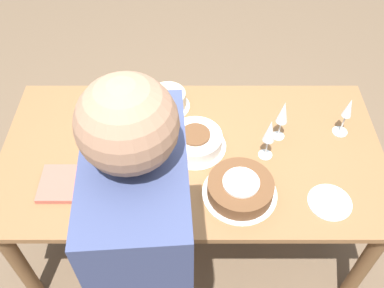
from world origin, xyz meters
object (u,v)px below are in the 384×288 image
Objects in this scene: cake_back_decorated at (168,100)px; wine_glass_extra at (347,111)px; wine_glass_near at (270,132)px; cake_center_white at (195,141)px; cake_front_chocolate at (240,188)px; person_cutting at (152,267)px; wine_glass_far at (283,113)px.

cake_back_decorated is 0.86m from wine_glass_extra.
wine_glass_near is at bearing -158.94° from wine_glass_extra.
cake_center_white is 0.33m from cake_front_chocolate.
wine_glass_extra is (0.83, -0.18, 0.10)m from cake_back_decorated.
person_cutting is (-0.13, -0.76, 0.31)m from cake_center_white.
cake_center_white and cake_front_chocolate have the same top height.
cake_center_white is 1.35× the size of wine_glass_extra.
wine_glass_extra is at bearing 21.06° from wine_glass_near.
cake_center_white is 0.71m from wine_glass_extra.
wine_glass_near is 0.40m from wine_glass_extra.
wine_glass_far is at bearing -21.04° from cake_back_decorated.
wine_glass_far is 0.30m from wine_glass_extra.
cake_front_chocolate is (0.19, -0.27, -0.00)m from cake_center_white.
cake_back_decorated is 0.58m from wine_glass_far.
person_cutting is at bearing -89.90° from cake_back_decorated.
cake_center_white is 0.34m from wine_glass_near.
wine_glass_near is 0.14m from wine_glass_far.
cake_back_decorated is at bearing 121.22° from cake_front_chocolate.
wine_glass_extra reaches higher than cake_center_white.
wine_glass_far is at bearing 57.52° from wine_glass_near.
cake_front_chocolate is at bearing -144.89° from wine_glass_extra.
wine_glass_far is (0.21, 0.33, 0.11)m from cake_front_chocolate.
wine_glass_near is 1.01× the size of wine_glass_far.
wine_glass_extra is at bearing 5.21° from wine_glass_far.
wine_glass_extra reaches higher than cake_back_decorated.
wine_glass_extra is (0.51, 0.36, 0.10)m from cake_front_chocolate.
cake_center_white is 0.90× the size of cake_front_chocolate.
wine_glass_near is 0.86m from person_cutting.
cake_front_chocolate is at bearing -122.02° from wine_glass_near.
wine_glass_extra is 0.12× the size of person_cutting.
wine_glass_extra is at bearing 35.11° from cake_front_chocolate.
cake_front_chocolate is at bearing -36.97° from person_cutting.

